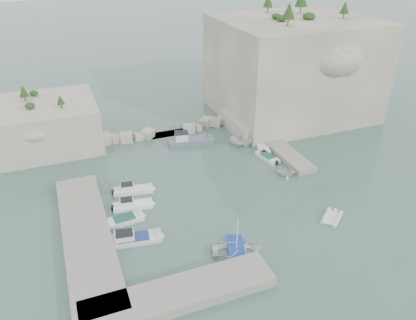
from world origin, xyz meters
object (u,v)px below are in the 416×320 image
object	(u,v)px
motorboat_b	(133,207)
tender_east_d	(245,145)
rowboat	(236,253)
motorboat_a	(134,192)
motorboat_d	(134,241)
motorboat_c	(125,222)
work_boat	(190,143)
tender_east_b	(267,159)
tender_east_c	(262,148)
inflatable_dinghy	(332,219)
tender_east_a	(285,175)

from	to	relation	value
motorboat_b	tender_east_d	distance (m)	22.65
motorboat_b	rowboat	size ratio (longest dim) A/B	1.00
motorboat_a	motorboat_b	distance (m)	3.46
motorboat_d	motorboat_c	world-z (taller)	motorboat_d
motorboat_c	work_boat	world-z (taller)	work_boat
motorboat_a	motorboat_c	size ratio (longest dim) A/B	1.15
motorboat_c	rowboat	distance (m)	13.85
tender_east_b	tender_east_c	bearing A→B (deg)	-26.31
inflatable_dinghy	tender_east_d	xyz separation A→B (m)	(-1.22, 21.07, 0.00)
tender_east_d	tender_east_c	bearing A→B (deg)	-120.68
work_boat	tender_east_b	bearing A→B (deg)	-34.98
tender_east_b	tender_east_d	distance (m)	5.44
motorboat_c	inflatable_dinghy	distance (m)	24.42
inflatable_dinghy	tender_east_b	xyz separation A→B (m)	(-0.03, 15.77, 0.00)
motorboat_c	inflatable_dinghy	size ratio (longest dim) A/B	1.33
motorboat_a	tender_east_d	size ratio (longest dim) A/B	1.11
motorboat_b	tender_east_c	size ratio (longest dim) A/B	0.98
motorboat_b	tender_east_d	world-z (taller)	tender_east_d
motorboat_b	rowboat	xyz separation A→B (m)	(8.40, -12.10, 0.00)
tender_east_b	rowboat	bearing A→B (deg)	132.46
motorboat_c	rowboat	world-z (taller)	rowboat
motorboat_d	tender_east_c	size ratio (longest dim) A/B	1.26
motorboat_c	tender_east_d	world-z (taller)	tender_east_d
motorboat_b	work_boat	distance (m)	18.68
rowboat	tender_east_d	bearing A→B (deg)	-10.93
tender_east_c	motorboat_b	bearing A→B (deg)	127.77
motorboat_a	tender_east_d	distance (m)	20.59
work_boat	motorboat_a	bearing A→B (deg)	-127.21
tender_east_a	rowboat	bearing A→B (deg)	157.27
tender_east_d	rowboat	bearing A→B (deg)	161.93
tender_east_d	work_boat	distance (m)	8.71
motorboat_d	work_boat	xyz separation A→B (m)	(13.62, 20.26, 0.00)
motorboat_a	tender_east_a	size ratio (longest dim) A/B	1.79
tender_east_b	tender_east_c	distance (m)	3.58
tender_east_c	work_boat	size ratio (longest dim) A/B	0.69
tender_east_b	motorboat_b	bearing A→B (deg)	92.79
tender_east_c	motorboat_a	bearing A→B (deg)	120.31
tender_east_a	work_boat	world-z (taller)	work_boat
motorboat_c	tender_east_a	distance (m)	23.07
rowboat	motorboat_b	bearing A→B (deg)	51.65
motorboat_d	inflatable_dinghy	size ratio (longest dim) A/B	1.85
motorboat_a	tender_east_c	bearing A→B (deg)	22.49
motorboat_a	tender_east_a	distance (m)	20.96
motorboat_d	tender_east_a	distance (m)	23.51
motorboat_d	inflatable_dinghy	world-z (taller)	motorboat_d
motorboat_d	tender_east_b	xyz separation A→B (m)	(22.67, 11.19, 0.00)
motorboat_d	tender_east_d	world-z (taller)	tender_east_d
tender_east_b	tender_east_d	bearing A→B (deg)	2.45
motorboat_a	tender_east_b	bearing A→B (deg)	13.78
motorboat_d	motorboat_c	xyz separation A→B (m)	(-0.23, 3.81, 0.00)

